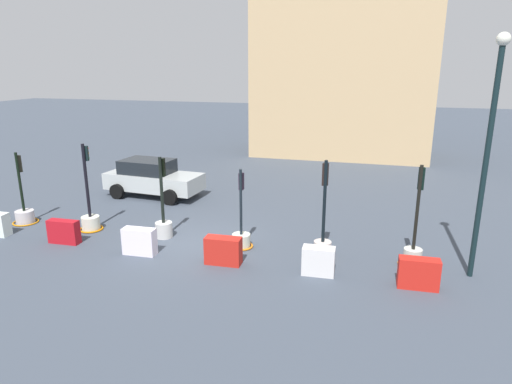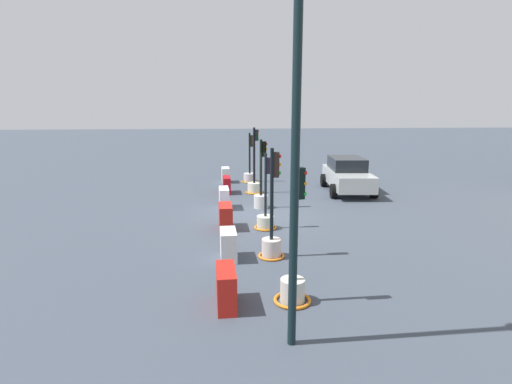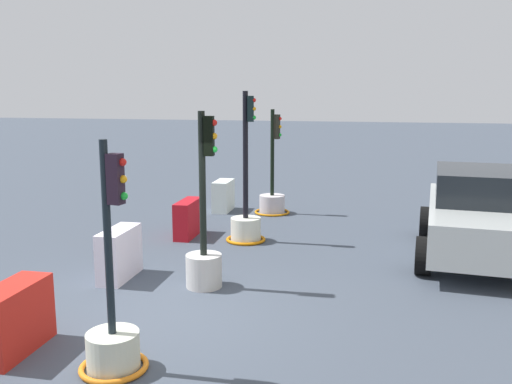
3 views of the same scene
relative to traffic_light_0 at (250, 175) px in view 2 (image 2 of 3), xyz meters
name	(u,v)px [view 2 (image 2 of 3)]	position (x,y,z in m)	size (l,w,h in m)	color
ground_plane	(257,216)	(7.47, -0.18, -0.42)	(120.00, 120.00, 0.00)	#3E4754
traffic_light_0	(250,175)	(0.00, 0.00, 0.00)	(0.98, 0.98, 2.87)	silver
traffic_light_1	(254,183)	(3.03, 0.05, 0.09)	(0.89, 0.89, 3.34)	silver
traffic_light_2	(261,194)	(6.08, 0.12, 0.22)	(0.62, 0.62, 3.00)	beige
traffic_light_3	(266,217)	(9.09, 0.02, 0.00)	(0.83, 0.83, 2.77)	beige
traffic_light_4	(272,237)	(11.92, -0.08, 0.20)	(0.79, 0.79, 3.26)	beige
traffic_light_5	(293,279)	(14.73, 0.08, 0.14)	(0.87, 0.87, 3.24)	beige
construction_barrier_0	(226,175)	(0.02, -1.42, 0.01)	(0.99, 0.48, 0.86)	white
construction_barrier_1	(227,185)	(2.95, -1.37, 0.00)	(1.13, 0.41, 0.85)	#B3131D
construction_barrier_2	(224,198)	(6.03, -1.50, 0.03)	(1.12, 0.46, 0.90)	white
construction_barrier_3	(226,217)	(8.96, -1.44, 0.02)	(1.17, 0.52, 0.89)	red
construction_barrier_4	(228,245)	(11.97, -1.37, 0.01)	(0.99, 0.50, 0.87)	silver
construction_barrier_5	(226,287)	(14.80, -1.44, 0.02)	(1.14, 0.47, 0.89)	red
car_silver_hatchback	(347,175)	(3.06, 4.89, 0.48)	(4.72, 2.49, 1.76)	#B2B9B8
street_lamp_post	(296,129)	(16.37, -0.21, 3.64)	(0.36, 0.36, 6.92)	black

